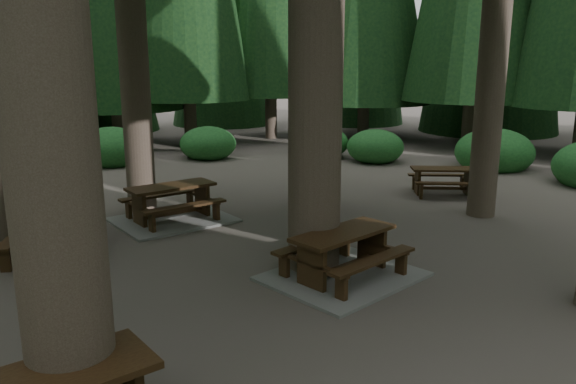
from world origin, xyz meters
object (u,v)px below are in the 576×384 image
object	(u,v)px
picnic_table_a	(343,262)
picnic_table_c	(172,209)
picnic_table_b	(50,230)
picnic_table_d	(443,177)

from	to	relation	value
picnic_table_a	picnic_table_c	xyz separation A→B (m)	(-2.07, 4.11, 0.01)
picnic_table_c	picnic_table_b	bearing A→B (deg)	-164.10
picnic_table_a	picnic_table_d	bearing A→B (deg)	18.16
picnic_table_c	picnic_table_d	xyz separation A→B (m)	(6.83, 0.19, 0.18)
picnic_table_a	picnic_table_b	world-z (taller)	picnic_table_a
picnic_table_a	picnic_table_c	size ratio (longest dim) A/B	1.02
picnic_table_b	picnic_table_c	xyz separation A→B (m)	(2.30, 1.52, -0.21)
picnic_table_a	picnic_table_d	distance (m)	6.42
picnic_table_a	picnic_table_d	size ratio (longest dim) A/B	1.47
picnic_table_b	picnic_table_d	world-z (taller)	picnic_table_b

